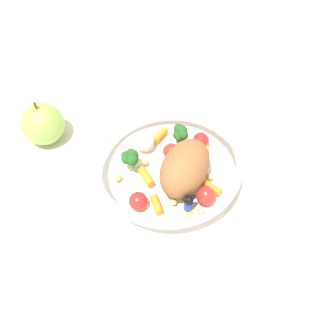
# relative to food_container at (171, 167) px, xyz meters

# --- Properties ---
(ground_plane) EXTENTS (2.40, 2.40, 0.00)m
(ground_plane) POSITION_rel_food_container_xyz_m (-0.01, 0.01, -0.03)
(ground_plane) COLOR silver
(food_container) EXTENTS (0.21, 0.21, 0.07)m
(food_container) POSITION_rel_food_container_xyz_m (0.00, 0.00, 0.00)
(food_container) COLOR white
(food_container) RESTS_ON ground_plane
(loose_apple) EXTENTS (0.07, 0.07, 0.08)m
(loose_apple) POSITION_rel_food_container_xyz_m (-0.16, -0.14, 0.00)
(loose_apple) COLOR #8CB74C
(loose_apple) RESTS_ON ground_plane
(folded_napkin) EXTENTS (0.15, 0.17, 0.01)m
(folded_napkin) POSITION_rel_food_container_xyz_m (0.22, 0.08, -0.03)
(folded_napkin) COLOR white
(folded_napkin) RESTS_ON ground_plane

